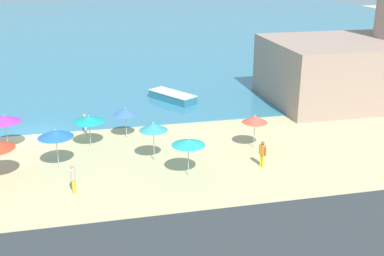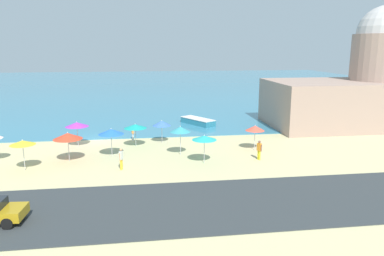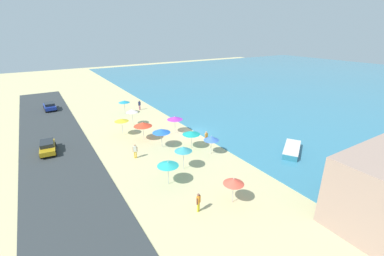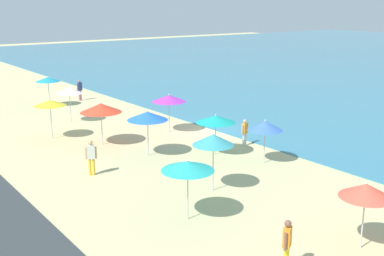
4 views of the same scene
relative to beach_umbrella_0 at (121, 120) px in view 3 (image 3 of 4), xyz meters
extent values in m
plane|color=#C8BC86|center=(4.68, 9.38, -2.27)|extent=(160.00, 160.00, 0.00)
cube|color=teal|center=(4.68, 64.38, -2.25)|extent=(150.00, 110.00, 0.05)
cube|color=#303638|center=(4.68, -8.62, -2.24)|extent=(80.00, 8.00, 0.06)
cylinder|color=#B2B2B7|center=(0.00, 0.00, -1.20)|extent=(0.05, 0.05, 2.15)
cone|color=gold|center=(0.00, 0.00, 0.00)|extent=(1.97, 1.97, 0.35)
sphere|color=silver|center=(0.00, 0.00, 0.21)|extent=(0.08, 0.08, 0.08)
cylinder|color=#B2B2B7|center=(14.52, -0.13, -1.23)|extent=(0.05, 0.05, 2.08)
cone|color=teal|center=(14.52, -0.13, -0.06)|extent=(2.07, 2.07, 0.36)
sphere|color=silver|center=(14.52, -0.13, 0.15)|extent=(0.08, 0.08, 0.08)
cylinder|color=#B2B2B7|center=(8.74, 6.06, -1.32)|extent=(0.05, 0.05, 1.91)
cone|color=teal|center=(8.74, 6.06, -0.22)|extent=(2.23, 2.23, 0.40)
sphere|color=silver|center=(8.74, 6.06, 0.01)|extent=(0.08, 0.08, 0.08)
cylinder|color=#B2B2B7|center=(3.10, 1.92, -1.26)|extent=(0.05, 0.05, 2.03)
cone|color=red|center=(3.10, 1.92, -0.02)|extent=(2.46, 2.46, 0.53)
sphere|color=silver|center=(3.10, 1.92, 0.27)|extent=(0.08, 0.08, 0.08)
cylinder|color=#B2B2B7|center=(19.99, 3.29, -1.30)|extent=(0.05, 0.05, 1.94)
cone|color=#E7513C|center=(19.99, 3.29, -0.14)|extent=(1.80, 1.80, 0.48)
sphere|color=silver|center=(19.99, 3.29, 0.13)|extent=(0.08, 0.08, 0.08)
cylinder|color=#B2B2B7|center=(6.64, 2.96, -1.22)|extent=(0.05, 0.05, 2.09)
cone|color=blue|center=(6.64, 2.96, 0.01)|extent=(2.25, 2.25, 0.47)
sphere|color=silver|center=(6.64, 2.96, 0.27)|extent=(0.08, 0.08, 0.08)
cylinder|color=#B2B2B7|center=(-9.49, 3.47, -1.21)|extent=(0.05, 0.05, 2.12)
cone|color=teal|center=(-9.49, 3.47, -0.02)|extent=(1.95, 1.95, 0.36)
sphere|color=silver|center=(-9.49, 3.47, 0.19)|extent=(0.08, 0.08, 0.08)
cylinder|color=#B2B2B7|center=(12.79, 2.56, -1.17)|extent=(0.05, 0.05, 2.20)
cone|color=teal|center=(12.79, 2.56, 0.12)|extent=(1.86, 1.86, 0.49)
sphere|color=silver|center=(12.79, 2.56, 0.40)|extent=(0.08, 0.08, 0.08)
cylinder|color=#B2B2B7|center=(11.40, 7.21, -1.35)|extent=(0.05, 0.05, 1.84)
cone|color=#3C69C9|center=(11.40, 7.21, -0.23)|extent=(1.85, 1.85, 0.50)
sphere|color=silver|center=(11.40, 7.21, 0.05)|extent=(0.08, 0.08, 0.08)
cylinder|color=#B2B2B7|center=(3.11, 6.78, -1.23)|extent=(0.05, 0.05, 2.08)
cone|color=purple|center=(3.11, 6.78, -0.02)|extent=(2.24, 2.24, 0.43)
sphere|color=silver|center=(3.11, 6.78, 0.22)|extent=(0.08, 0.08, 0.08)
cylinder|color=#B2B2B7|center=(-3.29, 2.67, -1.21)|extent=(0.05, 0.05, 2.12)
cone|color=silver|center=(-3.29, 2.67, 0.03)|extent=(1.84, 1.84, 0.45)
sphere|color=silver|center=(-3.29, 2.67, 0.29)|extent=(0.08, 0.08, 0.08)
cylinder|color=silver|center=(8.45, 8.49, -1.89)|extent=(0.14, 0.14, 0.76)
cylinder|color=silver|center=(8.41, 8.66, -1.89)|extent=(0.14, 0.14, 0.76)
cube|color=orange|center=(8.43, 8.57, -1.21)|extent=(0.28, 0.39, 0.60)
sphere|color=tan|center=(8.43, 8.57, -0.77)|extent=(0.22, 0.22, 0.22)
cylinder|color=tan|center=(8.47, 8.34, -1.26)|extent=(0.09, 0.09, 0.54)
cylinder|color=tan|center=(8.39, 8.81, -1.26)|extent=(0.09, 0.09, 0.54)
cylinder|color=pink|center=(-10.39, 6.64, -1.83)|extent=(0.14, 0.14, 0.88)
cylinder|color=pink|center=(-10.36, 6.46, -1.83)|extent=(0.14, 0.14, 0.88)
cube|color=navy|center=(-10.37, 6.55, -1.04)|extent=(0.29, 0.40, 0.70)
sphere|color=#977658|center=(-10.37, 6.55, -0.56)|extent=(0.22, 0.22, 0.22)
cylinder|color=#977658|center=(-10.43, 6.78, -1.09)|extent=(0.09, 0.09, 0.63)
cylinder|color=#977658|center=(-10.32, 6.31, -1.09)|extent=(0.09, 0.09, 0.63)
cylinder|color=yellow|center=(7.68, -0.86, -1.84)|extent=(0.14, 0.14, 0.86)
cylinder|color=yellow|center=(7.61, -1.03, -1.84)|extent=(0.14, 0.14, 0.86)
cube|color=silver|center=(7.64, -0.94, -1.08)|extent=(0.35, 0.42, 0.68)
sphere|color=tan|center=(7.64, -0.94, -0.61)|extent=(0.22, 0.22, 0.22)
cylinder|color=tan|center=(7.74, -0.72, -1.13)|extent=(0.09, 0.09, 0.61)
cylinder|color=tan|center=(7.55, -1.16, -1.13)|extent=(0.09, 0.09, 0.61)
cylinder|color=yellow|center=(19.46, 0.04, -1.86)|extent=(0.14, 0.14, 0.83)
cylinder|color=yellow|center=(19.37, 0.20, -1.86)|extent=(0.14, 0.14, 0.83)
cube|color=orange|center=(19.42, 0.12, -1.11)|extent=(0.37, 0.42, 0.66)
sphere|color=brown|center=(19.42, 0.12, -0.65)|extent=(0.22, 0.22, 0.22)
cylinder|color=brown|center=(19.53, -0.09, -1.16)|extent=(0.09, 0.09, 0.59)
cylinder|color=brown|center=(19.30, 0.33, -1.16)|extent=(0.09, 0.09, 0.59)
cube|color=#AD8616|center=(0.69, -9.49, -1.61)|extent=(4.19, 1.96, 0.56)
cube|color=#1E2328|center=(0.48, -9.48, -1.10)|extent=(2.39, 1.63, 0.46)
cylinder|color=black|center=(2.13, -8.82, -1.89)|extent=(0.66, 0.27, 0.64)
cylinder|color=black|center=(2.01, -10.37, -1.89)|extent=(0.66, 0.27, 0.64)
cylinder|color=black|center=(-0.64, -8.61, -1.89)|extent=(0.66, 0.27, 0.64)
cylinder|color=black|center=(-0.76, -10.16, -1.89)|extent=(0.66, 0.27, 0.64)
cube|color=#1E3495|center=(-19.04, -7.69, -1.59)|extent=(4.09, 1.95, 0.61)
cube|color=#1E2328|center=(-18.84, -7.69, -1.04)|extent=(2.31, 1.67, 0.49)
cylinder|color=black|center=(-20.38, -8.60, -1.89)|extent=(0.65, 0.24, 0.64)
cylinder|color=black|center=(-20.44, -6.89, -1.89)|extent=(0.65, 0.24, 0.64)
cylinder|color=black|center=(-17.65, -8.50, -1.89)|extent=(0.65, 0.24, 0.64)
cylinder|color=black|center=(-17.70, -6.79, -1.89)|extent=(0.65, 0.24, 0.64)
cube|color=teal|center=(16.43, 15.67, -1.88)|extent=(4.00, 4.95, 0.69)
cube|color=teal|center=(15.01, 17.88, -1.81)|extent=(1.01, 0.87, 0.41)
cube|color=silver|center=(16.43, 15.67, -1.50)|extent=(4.06, 5.00, 0.08)
camera|label=1|loc=(8.83, -26.48, 10.70)|focal=45.00mm
camera|label=2|loc=(9.30, -30.09, 7.43)|focal=35.00mm
camera|label=3|loc=(33.88, -9.52, 11.82)|focal=24.00mm
camera|label=4|loc=(28.56, -10.48, 5.96)|focal=45.00mm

